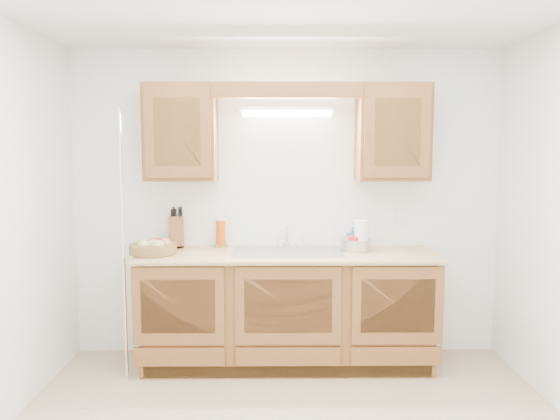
{
  "coord_description": "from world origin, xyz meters",
  "views": [
    {
      "loc": [
        -0.09,
        -2.98,
        1.68
      ],
      "look_at": [
        -0.06,
        0.85,
        1.27
      ],
      "focal_mm": 35.0,
      "sensor_mm": 36.0,
      "label": 1
    }
  ],
  "objects_px": {
    "paper_towel": "(362,236)",
    "apple_bowl": "(355,244)",
    "knife_block": "(176,232)",
    "fruit_basket": "(153,247)"
  },
  "relations": [
    {
      "from": "knife_block",
      "to": "apple_bowl",
      "type": "bearing_deg",
      "value": -16.16
    },
    {
      "from": "knife_block",
      "to": "fruit_basket",
      "type": "bearing_deg",
      "value": -122.24
    },
    {
      "from": "fruit_basket",
      "to": "paper_towel",
      "type": "distance_m",
      "value": 1.62
    },
    {
      "from": "paper_towel",
      "to": "apple_bowl",
      "type": "distance_m",
      "value": 0.08
    },
    {
      "from": "paper_towel",
      "to": "apple_bowl",
      "type": "bearing_deg",
      "value": 172.12
    },
    {
      "from": "fruit_basket",
      "to": "knife_block",
      "type": "xyz_separation_m",
      "value": [
        0.13,
        0.3,
        0.08
      ]
    },
    {
      "from": "knife_block",
      "to": "paper_towel",
      "type": "bearing_deg",
      "value": -16.19
    },
    {
      "from": "paper_towel",
      "to": "apple_bowl",
      "type": "relative_size",
      "value": 1.06
    },
    {
      "from": "paper_towel",
      "to": "fruit_basket",
      "type": "bearing_deg",
      "value": -175.68
    },
    {
      "from": "knife_block",
      "to": "paper_towel",
      "type": "distance_m",
      "value": 1.5
    }
  ]
}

